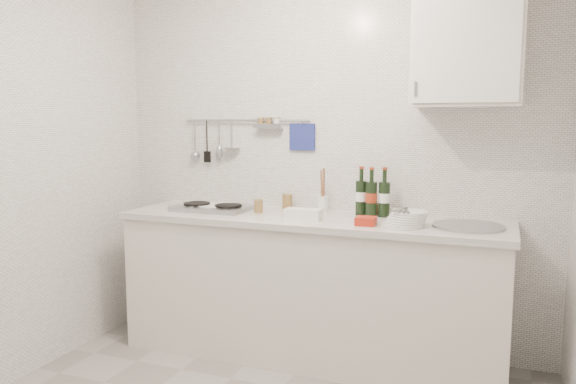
# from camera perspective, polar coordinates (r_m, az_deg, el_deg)

# --- Properties ---
(back_wall) EXTENTS (3.00, 0.02, 2.50)m
(back_wall) POSITION_cam_1_polar(r_m,az_deg,el_deg) (3.78, 3.81, 3.15)
(back_wall) COLOR silver
(back_wall) RESTS_ON floor
(counter) EXTENTS (2.44, 0.64, 0.96)m
(counter) POSITION_cam_1_polar(r_m,az_deg,el_deg) (3.65, 2.36, -10.05)
(counter) COLOR silver
(counter) RESTS_ON floor
(wall_rail) EXTENTS (0.98, 0.09, 0.34)m
(wall_rail) POSITION_cam_1_polar(r_m,az_deg,el_deg) (3.96, -4.61, 5.89)
(wall_rail) COLOR #93969B
(wall_rail) RESTS_ON back_wall
(wall_cabinet) EXTENTS (0.60, 0.38, 0.70)m
(wall_cabinet) POSITION_cam_1_polar(r_m,az_deg,el_deg) (3.45, 17.81, 14.06)
(wall_cabinet) COLOR silver
(wall_cabinet) RESTS_ON back_wall
(plate_stack_hob) EXTENTS (0.27, 0.27, 0.03)m
(plate_stack_hob) POSITION_cam_1_polar(r_m,az_deg,el_deg) (3.85, -7.52, -1.50)
(plate_stack_hob) COLOR #5184B8
(plate_stack_hob) RESTS_ON counter
(plate_stack_sink) EXTENTS (0.25, 0.24, 0.10)m
(plate_stack_sink) POSITION_cam_1_polar(r_m,az_deg,el_deg) (3.28, 11.92, -2.68)
(plate_stack_sink) COLOR white
(plate_stack_sink) RESTS_ON counter
(wine_bottles) EXTENTS (0.22, 0.11, 0.31)m
(wine_bottles) POSITION_cam_1_polar(r_m,az_deg,el_deg) (3.57, 8.55, 0.01)
(wine_bottles) COLOR black
(wine_bottles) RESTS_ON counter
(butter_dish) EXTENTS (0.23, 0.12, 0.07)m
(butter_dish) POSITION_cam_1_polar(r_m,az_deg,el_deg) (3.42, 1.56, -2.29)
(butter_dish) COLOR white
(butter_dish) RESTS_ON counter
(strawberry_punnet) EXTENTS (0.12, 0.12, 0.05)m
(strawberry_punnet) POSITION_cam_1_polar(r_m,az_deg,el_deg) (3.29, 7.91, -2.94)
(strawberry_punnet) COLOR red
(strawberry_punnet) RESTS_ON counter
(utensil_crock) EXTENTS (0.07, 0.07, 0.29)m
(utensil_crock) POSITION_cam_1_polar(r_m,az_deg,el_deg) (3.70, 3.51, -1.01)
(utensil_crock) COLOR white
(utensil_crock) RESTS_ON counter
(jar_a) EXTENTS (0.07, 0.07, 0.11)m
(jar_a) POSITION_cam_1_polar(r_m,az_deg,el_deg) (3.82, -0.08, -0.92)
(jar_a) COLOR brown
(jar_a) RESTS_ON counter
(jar_b) EXTENTS (0.06, 0.06, 0.08)m
(jar_b) POSITION_cam_1_polar(r_m,az_deg,el_deg) (3.67, 9.35, -1.65)
(jar_b) COLOR brown
(jar_b) RESTS_ON counter
(jar_c) EXTENTS (0.07, 0.07, 0.07)m
(jar_c) POSITION_cam_1_polar(r_m,az_deg,el_deg) (3.46, 10.93, -2.24)
(jar_c) COLOR brown
(jar_c) RESTS_ON counter
(jar_d) EXTENTS (0.06, 0.06, 0.09)m
(jar_d) POSITION_cam_1_polar(r_m,az_deg,el_deg) (3.68, -3.02, -1.38)
(jar_d) COLOR brown
(jar_d) RESTS_ON counter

